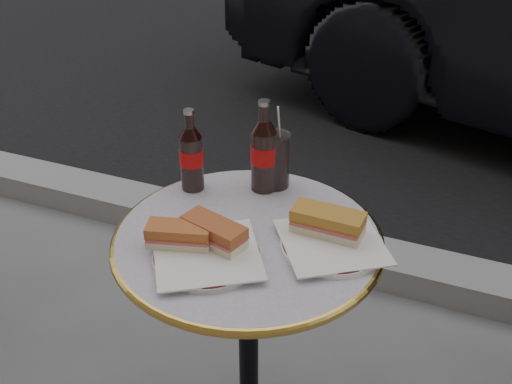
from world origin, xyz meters
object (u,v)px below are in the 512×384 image
at_px(bistro_table, 249,351).
at_px(cola_bottle_left, 191,150).
at_px(plate_right, 332,245).
at_px(cola_bottle_right, 264,146).
at_px(plate_left, 207,257).
at_px(cola_glass, 276,160).

bearing_deg(bistro_table, cola_bottle_left, 146.29).
xyz_separation_m(plate_right, cola_bottle_left, (-0.40, 0.11, 0.10)).
xyz_separation_m(cola_bottle_left, cola_bottle_right, (0.17, 0.07, 0.01)).
height_order(bistro_table, plate_right, plate_right).
relative_size(plate_left, cola_bottle_left, 1.08).
relative_size(bistro_table, cola_bottle_right, 3.03).
bearing_deg(plate_left, bistro_table, 67.90).
distance_m(plate_left, cola_bottle_right, 0.34).
bearing_deg(plate_left, cola_bottle_right, 89.39).
bearing_deg(cola_bottle_right, cola_bottle_left, -158.36).
xyz_separation_m(bistro_table, plate_left, (-0.05, -0.11, 0.37)).
bearing_deg(cola_bottle_right, plate_left, -90.61).
xyz_separation_m(bistro_table, cola_bottle_right, (-0.04, 0.21, 0.49)).
height_order(bistro_table, cola_bottle_right, cola_bottle_right).
height_order(cola_bottle_left, cola_bottle_right, cola_bottle_right).
distance_m(bistro_table, cola_bottle_right, 0.53).
xyz_separation_m(plate_right, cola_bottle_right, (-0.23, 0.18, 0.11)).
bearing_deg(cola_glass, cola_bottle_left, -154.23).
distance_m(cola_bottle_left, cola_glass, 0.21).
distance_m(bistro_table, cola_bottle_left, 0.54).
xyz_separation_m(plate_left, cola_bottle_left, (-0.16, 0.25, 0.10)).
xyz_separation_m(plate_left, cola_glass, (0.03, 0.35, 0.07)).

